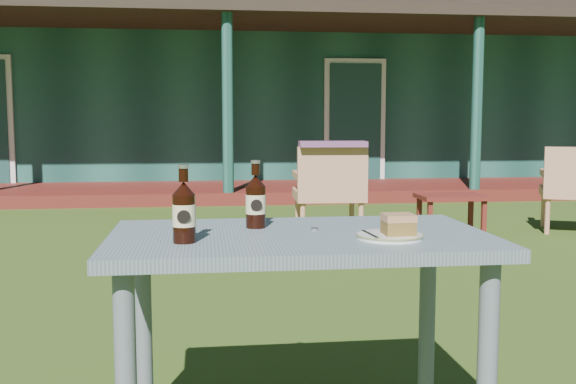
{
  "coord_description": "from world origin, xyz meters",
  "views": [
    {
      "loc": [
        -0.3,
        -3.69,
        1.08
      ],
      "look_at": [
        0.0,
        -1.3,
        0.82
      ],
      "focal_mm": 42.0,
      "sensor_mm": 36.0,
      "label": 1
    }
  ],
  "objects": [
    {
      "name": "cola_bottle_near",
      "position": [
        -0.13,
        -1.47,
        0.81
      ],
      "size": [
        0.07,
        0.07,
        0.23
      ],
      "color": "black",
      "rests_on": "cafe_table"
    },
    {
      "name": "cola_bottle_far",
      "position": [
        -0.36,
        -1.72,
        0.81
      ],
      "size": [
        0.07,
        0.07,
        0.23
      ],
      "color": "black",
      "rests_on": "cafe_table"
    },
    {
      "name": "fork",
      "position": [
        0.19,
        -1.74,
        0.74
      ],
      "size": [
        0.02,
        0.14,
        0.0
      ],
      "primitive_type": "cube",
      "rotation": [
        0.0,
        0.0,
        0.08
      ],
      "color": "silver",
      "rests_on": "plate"
    },
    {
      "name": "plate",
      "position": [
        0.26,
        -1.73,
        0.73
      ],
      "size": [
        0.2,
        0.2,
        0.01
      ],
      "color": "silver",
      "rests_on": "cafe_table"
    },
    {
      "name": "cake_slice",
      "position": [
        0.28,
        -1.74,
        0.77
      ],
      "size": [
        0.09,
        0.09,
        0.06
      ],
      "color": "brown",
      "rests_on": "plate"
    },
    {
      "name": "bottle_cap",
      "position": [
        0.06,
        -1.55,
        0.72
      ],
      "size": [
        0.03,
        0.03,
        0.01
      ],
      "primitive_type": "cylinder",
      "color": "silver",
      "rests_on": "cafe_table"
    },
    {
      "name": "pavilion",
      "position": [
        -0.0,
        9.39,
        1.61
      ],
      "size": [
        15.8,
        8.3,
        3.45
      ],
      "color": "#1C483E",
      "rests_on": "ground"
    },
    {
      "name": "cafe_table",
      "position": [
        0.0,
        -1.6,
        0.62
      ],
      "size": [
        1.2,
        0.7,
        0.72
      ],
      "color": "slate",
      "rests_on": "ground"
    },
    {
      "name": "tree_mid",
      "position": [
        3.0,
        18.5,
        4.75
      ],
      "size": [
        0.28,
        0.28,
        9.5
      ],
      "primitive_type": "cylinder",
      "color": "brown",
      "rests_on": "ground"
    },
    {
      "name": "armchair_left",
      "position": [
        0.83,
        2.3,
        0.47
      ],
      "size": [
        0.65,
        0.61,
        0.84
      ],
      "color": "tan",
      "rests_on": "ground"
    },
    {
      "name": "ground",
      "position": [
        0.0,
        0.0,
        0.0
      ],
      "size": [
        80.0,
        80.0,
        0.0
      ],
      "primitive_type": "plane",
      "color": "#334916"
    },
    {
      "name": "side_table",
      "position": [
        1.93,
        2.16,
        0.34
      ],
      "size": [
        0.6,
        0.4,
        0.4
      ],
      "color": "#5B1B16",
      "rests_on": "ground"
    },
    {
      "name": "floral_throw",
      "position": [
        0.82,
        2.13,
        0.87
      ],
      "size": [
        0.6,
        0.25,
        0.05
      ],
      "primitive_type": "cube",
      "rotation": [
        0.0,
        0.0,
        3.1
      ],
      "color": "#6F3E68",
      "rests_on": "armchair_left"
    },
    {
      "name": "armchair_right",
      "position": [
        3.21,
        2.28,
        0.46
      ],
      "size": [
        0.79,
        0.77,
        0.83
      ],
      "color": "tan",
      "rests_on": "ground"
    }
  ]
}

